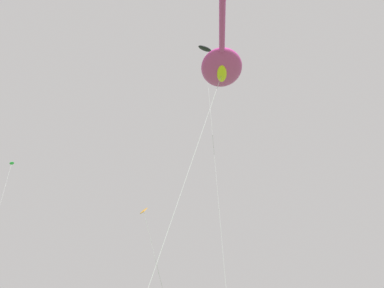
{
  "coord_description": "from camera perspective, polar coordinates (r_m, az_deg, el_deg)",
  "views": [
    {
      "loc": [
        -8.28,
        -1.55,
        1.7
      ],
      "look_at": [
        1.02,
        7.14,
        7.79
      ],
      "focal_mm": 30.72,
      "sensor_mm": 36.0,
      "label": 1
    }
  ],
  "objects": [
    {
      "name": "small_kite_triangle_green",
      "position": [
        34.4,
        -29.01,
        -3.71
      ],
      "size": [
        1.93,
        5.03,
        13.37
      ],
      "rotation": [
        0.0,
        0.0,
        1.13
      ],
      "color": "green",
      "rests_on": "ground"
    },
    {
      "name": "small_kite_delta_white",
      "position": [
        28.58,
        -8.04,
        -12.85
      ],
      "size": [
        3.61,
        0.62,
        8.83
      ],
      "rotation": [
        0.0,
        0.0,
        -2.96
      ],
      "color": "orange",
      "rests_on": "ground"
    },
    {
      "name": "small_kite_box_yellow",
      "position": [
        28.95,
        2.27,
        15.94
      ],
      "size": [
        1.41,
        2.43,
        21.37
      ],
      "rotation": [
        0.0,
        0.0,
        -0.25
      ],
      "color": "black",
      "rests_on": "ground"
    },
    {
      "name": "big_show_kite",
      "position": [
        21.14,
        5.15,
        13.23
      ],
      "size": [
        7.39,
        6.35,
        15.4
      ],
      "rotation": [
        0.0,
        0.0,
        0.68
      ],
      "color": "#CC3899",
      "rests_on": "ground"
    }
  ]
}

